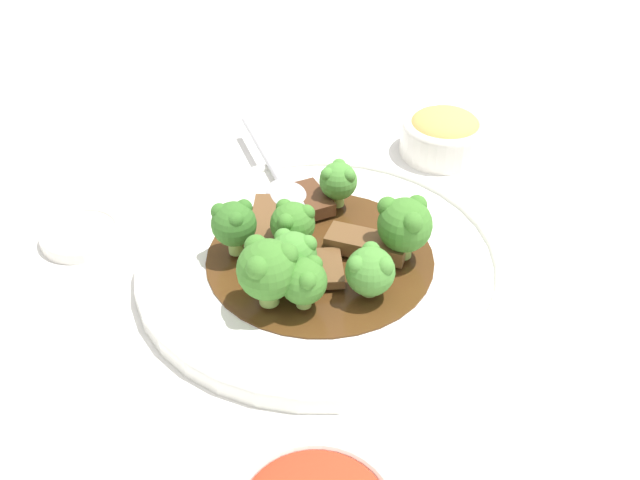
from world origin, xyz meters
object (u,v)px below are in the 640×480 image
broccoli_floret_1 (234,223)px  serving_spoon (287,191)px  broccoli_floret_5 (370,270)px  broccoli_floret_4 (405,224)px  broccoli_floret_7 (303,280)px  broccoli_floret_6 (268,269)px  beef_strip_3 (325,268)px  side_bowl_appetizer (444,133)px  main_plate (320,262)px  broccoli_floret_3 (293,223)px  broccoli_floret_0 (292,255)px  sauce_dish (81,234)px  beef_strip_1 (366,241)px  beef_strip_0 (272,221)px  broccoli_floret_2 (338,180)px  beef_strip_2 (308,200)px

broccoli_floret_1 → serving_spoon: bearing=58.4°
broccoli_floret_5 → broccoli_floret_4: bearing=51.3°
broccoli_floret_7 → broccoli_floret_6: bearing=167.4°
beef_strip_3 → side_bowl_appetizer: bearing=54.2°
main_plate → beef_strip_3: (0.00, -0.02, 0.01)m
broccoli_floret_3 → broccoli_floret_6: (-0.02, -0.07, 0.01)m
beef_strip_3 → broccoli_floret_3: size_ratio=1.03×
broccoli_floret_0 → beef_strip_3: bearing=10.5°
broccoli_floret_5 → sauce_dish: (-0.25, 0.12, -0.04)m
main_plate → beef_strip_1: (0.04, 0.00, 0.02)m
beef_strip_3 → sauce_dish: 0.24m
broccoli_floret_6 → serving_spoon: (0.02, 0.15, -0.03)m
broccoli_floret_6 → broccoli_floret_7: 0.03m
broccoli_floret_3 → serving_spoon: (-0.00, 0.08, -0.02)m
main_plate → broccoli_floret_7: 0.07m
broccoli_floret_0 → broccoli_floret_4: size_ratio=0.78×
beef_strip_0 → broccoli_floret_5: bearing=-53.2°
broccoli_floret_2 → broccoli_floret_6: bearing=-118.8°
broccoli_floret_6 → sauce_dish: broccoli_floret_6 is taller
broccoli_floret_0 → sauce_dish: 0.22m
beef_strip_2 → side_bowl_appetizer: (0.16, 0.11, -0.00)m
beef_strip_1 → beef_strip_3: 0.05m
beef_strip_3 → broccoli_floret_7: bearing=-118.4°
serving_spoon → main_plate: bearing=-75.9°
side_bowl_appetizer → broccoli_floret_4: bearing=-112.8°
main_plate → broccoli_floret_6: (-0.05, -0.06, 0.04)m
broccoli_floret_4 → broccoli_floret_3: bearing=167.6°
beef_strip_0 → side_bowl_appetizer: size_ratio=0.80×
broccoli_floret_0 → broccoli_floret_5: bearing=-21.9°
beef_strip_1 → broccoli_floret_0: (-0.07, -0.03, 0.02)m
beef_strip_1 → broccoli_floret_5: broccoli_floret_5 is taller
beef_strip_1 → sauce_dish: beef_strip_1 is taller
broccoli_floret_1 → sauce_dish: broccoli_floret_1 is taller
broccoli_floret_0 → beef_strip_0: bearing=100.3°
broccoli_floret_3 → broccoli_floret_5: (0.06, -0.07, -0.00)m
broccoli_floret_1 → broccoli_floret_3: 0.05m
side_bowl_appetizer → broccoli_floret_0: bearing=-129.7°
beef_strip_2 → broccoli_floret_2: (0.03, -0.00, 0.02)m
beef_strip_0 → broccoli_floret_7: bearing=-79.7°
broccoli_floret_0 → serving_spoon: broccoli_floret_0 is taller
beef_strip_1 → beef_strip_2: size_ratio=1.34×
beef_strip_0 → broccoli_floret_4: (0.11, -0.05, 0.03)m
side_bowl_appetizer → beef_strip_1: bearing=-121.7°
beef_strip_2 → broccoli_floret_1: size_ratio=1.12×
beef_strip_3 → broccoli_floret_0: broccoli_floret_0 is taller
broccoli_floret_7 → broccoli_floret_4: bearing=31.0°
beef_strip_0 → broccoli_floret_2: 0.07m
broccoli_floret_5 → beef_strip_3: bearing=138.8°
beef_strip_2 → broccoli_floret_0: 0.11m
broccoli_floret_3 → broccoli_floret_5: bearing=-48.7°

